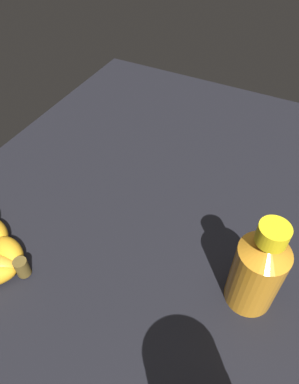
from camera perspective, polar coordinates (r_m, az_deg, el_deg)
The scene contains 2 objects.
ground_plane at distance 60.61cm, azimuth -1.90°, elevation -5.61°, with size 97.24×67.75×4.87cm, color black.
honey_bottle at distance 46.82cm, azimuth 17.38°, elevation -11.96°, with size 6.49×6.49×15.38cm.
Camera 1 is at (32.40, 18.80, 45.22)cm, focal length 32.56 mm.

